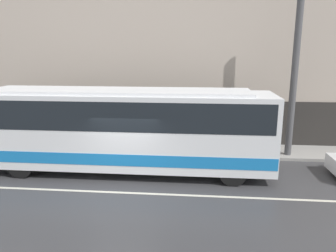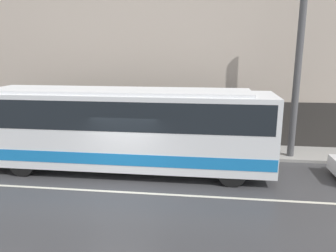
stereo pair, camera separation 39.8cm
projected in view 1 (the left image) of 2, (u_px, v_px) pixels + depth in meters
name	position (u px, v px, depth m)	size (l,w,h in m)	color
ground_plane	(121.00, 193.00, 11.55)	(60.00, 60.00, 0.00)	#38383A
sidewalk	(144.00, 148.00, 16.50)	(60.00, 2.25, 0.13)	gray
building_facade	(147.00, 56.00, 16.69)	(60.00, 0.35, 9.49)	#B7A899
lane_stripe	(121.00, 193.00, 11.55)	(54.00, 0.14, 0.01)	beige
transit_bus	(119.00, 126.00, 13.22)	(12.22, 2.53, 3.39)	white
utility_pole_near	(295.00, 73.00, 14.47)	(0.30, 0.30, 7.52)	#4C4C4F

